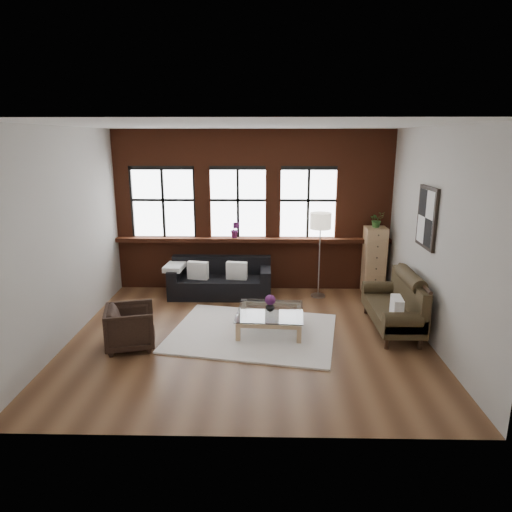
{
  "coord_description": "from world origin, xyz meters",
  "views": [
    {
      "loc": [
        0.25,
        -6.63,
        3.02
      ],
      "look_at": [
        0.1,
        0.6,
        1.15
      ],
      "focal_mm": 32.0,
      "sensor_mm": 36.0,
      "label": 1
    }
  ],
  "objects_px": {
    "drawer_chest": "(374,260)",
    "vase": "(270,306)",
    "dark_sofa": "(220,278)",
    "coffee_table": "(270,321)",
    "floor_lamp": "(320,252)",
    "armchair": "(130,327)",
    "vintage_settee": "(392,304)"
  },
  "relations": [
    {
      "from": "vintage_settee",
      "to": "vase",
      "type": "xyz_separation_m",
      "value": [
        -1.97,
        -0.09,
        -0.03
      ]
    },
    {
      "from": "coffee_table",
      "to": "vase",
      "type": "xyz_separation_m",
      "value": [
        -0.0,
        0.0,
        0.25
      ]
    },
    {
      "from": "vintage_settee",
      "to": "armchair",
      "type": "distance_m",
      "value": 4.1
    },
    {
      "from": "dark_sofa",
      "to": "floor_lamp",
      "type": "relative_size",
      "value": 1.09
    },
    {
      "from": "vintage_settee",
      "to": "coffee_table",
      "type": "relative_size",
      "value": 1.6
    },
    {
      "from": "coffee_table",
      "to": "vase",
      "type": "height_order",
      "value": "vase"
    },
    {
      "from": "coffee_table",
      "to": "drawer_chest",
      "type": "relative_size",
      "value": 0.78
    },
    {
      "from": "dark_sofa",
      "to": "vintage_settee",
      "type": "relative_size",
      "value": 1.18
    },
    {
      "from": "vintage_settee",
      "to": "armchair",
      "type": "xyz_separation_m",
      "value": [
        -4.04,
        -0.73,
        -0.13
      ]
    },
    {
      "from": "armchair",
      "to": "floor_lamp",
      "type": "height_order",
      "value": "floor_lamp"
    },
    {
      "from": "dark_sofa",
      "to": "armchair",
      "type": "relative_size",
      "value": 2.81
    },
    {
      "from": "dark_sofa",
      "to": "floor_lamp",
      "type": "bearing_deg",
      "value": -0.08
    },
    {
      "from": "drawer_chest",
      "to": "floor_lamp",
      "type": "xyz_separation_m",
      "value": [
        -1.12,
        -0.27,
        0.24
      ]
    },
    {
      "from": "floor_lamp",
      "to": "vase",
      "type": "bearing_deg",
      "value": -119.84
    },
    {
      "from": "coffee_table",
      "to": "floor_lamp",
      "type": "height_order",
      "value": "floor_lamp"
    },
    {
      "from": "dark_sofa",
      "to": "armchair",
      "type": "distance_m",
      "value": 2.57
    },
    {
      "from": "vase",
      "to": "drawer_chest",
      "type": "xyz_separation_m",
      "value": [
        2.08,
        1.95,
        0.25
      ]
    },
    {
      "from": "vase",
      "to": "drawer_chest",
      "type": "height_order",
      "value": "drawer_chest"
    },
    {
      "from": "vintage_settee",
      "to": "vase",
      "type": "distance_m",
      "value": 1.97
    },
    {
      "from": "drawer_chest",
      "to": "dark_sofa",
      "type": "bearing_deg",
      "value": -174.95
    },
    {
      "from": "drawer_chest",
      "to": "floor_lamp",
      "type": "bearing_deg",
      "value": -166.37
    },
    {
      "from": "dark_sofa",
      "to": "vase",
      "type": "height_order",
      "value": "dark_sofa"
    },
    {
      "from": "dark_sofa",
      "to": "vase",
      "type": "relative_size",
      "value": 12.98
    },
    {
      "from": "drawer_chest",
      "to": "vase",
      "type": "bearing_deg",
      "value": -136.92
    },
    {
      "from": "dark_sofa",
      "to": "coffee_table",
      "type": "distance_m",
      "value": 1.94
    },
    {
      "from": "vintage_settee",
      "to": "vase",
      "type": "height_order",
      "value": "vintage_settee"
    },
    {
      "from": "drawer_chest",
      "to": "floor_lamp",
      "type": "relative_size",
      "value": 0.74
    },
    {
      "from": "armchair",
      "to": "vase",
      "type": "relative_size",
      "value": 4.62
    },
    {
      "from": "coffee_table",
      "to": "armchair",
      "type": "bearing_deg",
      "value": -162.79
    },
    {
      "from": "vintage_settee",
      "to": "armchair",
      "type": "bearing_deg",
      "value": -169.74
    },
    {
      "from": "dark_sofa",
      "to": "drawer_chest",
      "type": "height_order",
      "value": "drawer_chest"
    },
    {
      "from": "vase",
      "to": "coffee_table",
      "type": "bearing_deg",
      "value": 0.0
    }
  ]
}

